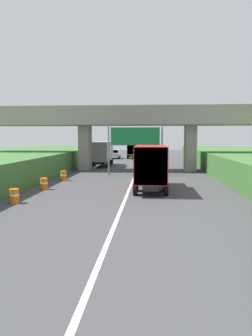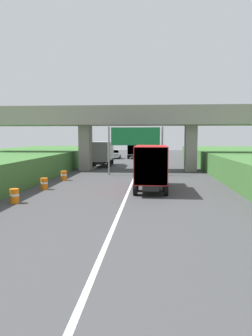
# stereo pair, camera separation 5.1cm
# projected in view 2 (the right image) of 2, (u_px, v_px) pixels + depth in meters

# --- Properties ---
(lane_centre_stripe) EXTENTS (0.20, 101.58, 0.01)m
(lane_centre_stripe) POSITION_uv_depth(u_px,v_px,m) (134.00, 179.00, 30.89)
(lane_centre_stripe) COLOR white
(lane_centre_stripe) RESTS_ON ground
(overpass_bridge) EXTENTS (40.00, 4.80, 7.71)m
(overpass_bridge) POSITION_uv_depth(u_px,v_px,m) (137.00, 123.00, 37.95)
(overpass_bridge) COLOR gray
(overpass_bridge) RESTS_ON ground
(overhead_highway_sign) EXTENTS (5.88, 0.18, 5.21)m
(overhead_highway_sign) POSITION_uv_depth(u_px,v_px,m) (135.00, 139.00, 33.34)
(overhead_highway_sign) COLOR slate
(overhead_highway_sign) RESTS_ON ground
(truck_black) EXTENTS (2.44, 7.30, 3.44)m
(truck_black) POSITION_uv_depth(u_px,v_px,m) (134.00, 148.00, 61.29)
(truck_black) COLOR black
(truck_black) RESTS_ON ground
(truck_red) EXTENTS (2.44, 7.30, 3.44)m
(truck_red) POSITION_uv_depth(u_px,v_px,m) (151.00, 165.00, 24.08)
(truck_red) COLOR black
(truck_red) RESTS_ON ground
(truck_white) EXTENTS (2.44, 7.30, 3.44)m
(truck_white) POSITION_uv_depth(u_px,v_px,m) (103.00, 152.00, 44.28)
(truck_white) COLOR black
(truck_white) RESTS_ON ground
(car_silver) EXTENTS (1.86, 4.10, 1.72)m
(car_silver) POSITION_uv_depth(u_px,v_px,m) (115.00, 154.00, 59.75)
(car_silver) COLOR #B2B5B7
(car_silver) RESTS_ON ground
(construction_barrel_2) EXTENTS (0.57, 0.57, 0.90)m
(construction_barrel_2) POSITION_uv_depth(u_px,v_px,m) (14.00, 196.00, 19.39)
(construction_barrel_2) COLOR orange
(construction_barrel_2) RESTS_ON ground
(construction_barrel_3) EXTENTS (0.57, 0.57, 0.90)m
(construction_barrel_3) POSITION_uv_depth(u_px,v_px,m) (44.00, 184.00, 24.50)
(construction_barrel_3) COLOR orange
(construction_barrel_3) RESTS_ON ground
(construction_barrel_4) EXTENTS (0.57, 0.57, 0.90)m
(construction_barrel_4) POSITION_uv_depth(u_px,v_px,m) (64.00, 176.00, 29.61)
(construction_barrel_4) COLOR orange
(construction_barrel_4) RESTS_ON ground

